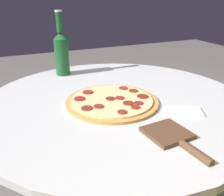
% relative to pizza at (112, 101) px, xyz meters
% --- Properties ---
extents(table, '(1.05, 1.05, 0.69)m').
position_rel_pizza_xyz_m(table, '(-0.03, -0.03, -0.17)').
color(table, silver).
rests_on(table, ground_plane).
extents(pizza, '(0.35, 0.35, 0.02)m').
position_rel_pizza_xyz_m(pizza, '(0.00, 0.00, 0.00)').
color(pizza, '#C68E47').
rests_on(pizza, table).
extents(beer_bottle, '(0.07, 0.07, 0.31)m').
position_rel_pizza_xyz_m(beer_bottle, '(0.08, -0.43, 0.11)').
color(beer_bottle, '#195628').
rests_on(beer_bottle, table).
extents(pizza_paddle, '(0.13, 0.23, 0.02)m').
position_rel_pizza_xyz_m(pizza_paddle, '(-0.06, 0.30, -0.00)').
color(pizza_paddle, brown).
rests_on(pizza_paddle, table).
extents(napkin, '(0.14, 0.12, 0.01)m').
position_rel_pizza_xyz_m(napkin, '(-0.20, 0.18, -0.00)').
color(napkin, white).
rests_on(napkin, table).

